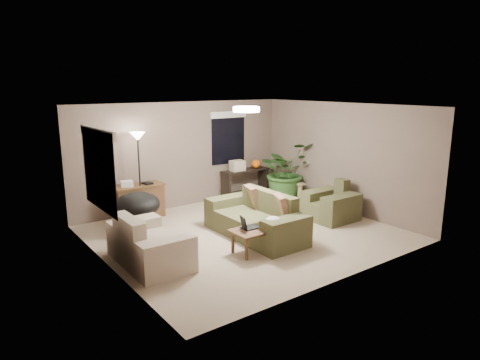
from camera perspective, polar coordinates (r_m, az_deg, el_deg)
room_shell at (r=8.24m, az=0.82°, el=1.11°), size 5.50×5.50×5.50m
main_sofa at (r=8.36m, az=2.19°, el=-5.50°), size 0.95×2.20×0.85m
throw_pillows at (r=8.41m, az=3.58°, el=-2.88°), size 0.39×1.40×0.47m
loveseat at (r=7.26m, az=-12.17°, el=-8.64°), size 0.90×1.60×0.85m
armchair at (r=9.57m, az=11.96°, el=-3.38°), size 0.95×1.00×0.85m
coffee_table at (r=7.60m, az=2.51°, el=-6.88°), size 1.00×0.55×0.42m
laptop at (r=7.54m, az=1.04°, el=-6.06°), size 0.39×0.24×0.24m
plastic_bag at (r=7.56m, az=4.43°, el=-5.65°), size 0.39×0.37×0.22m
desk at (r=9.68m, az=-13.34°, el=-2.78°), size 1.10×0.50×0.75m
desk_papers at (r=9.51m, az=-14.31°, el=-0.47°), size 0.70×0.30×0.12m
console_table at (r=11.07m, az=0.69°, el=-0.18°), size 1.30×0.40×0.75m
pumpkin at (r=11.19m, az=2.13°, el=2.17°), size 0.35×0.35×0.22m
cardboard_box at (r=10.83m, az=-0.36°, el=1.93°), size 0.36×0.28×0.26m
papasan_chair at (r=8.81m, az=-13.50°, el=-3.73°), size 0.96×0.96×0.80m
floor_lamp at (r=9.35m, az=-13.43°, el=4.32°), size 0.32×0.32×1.91m
ceiling_fixture at (r=8.08m, az=0.85°, el=9.41°), size 0.50×0.50×0.10m
houseplant at (r=10.92m, az=6.07°, el=0.37°), size 1.35×1.50×1.17m
cat_scratching_post at (r=10.74m, az=7.98°, el=-1.93°), size 0.32×0.32×0.50m
window_left at (r=7.16m, az=-18.44°, el=3.05°), size 0.05×1.56×1.33m
window_back at (r=10.89m, az=-1.56°, el=6.81°), size 1.06×0.05×1.33m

